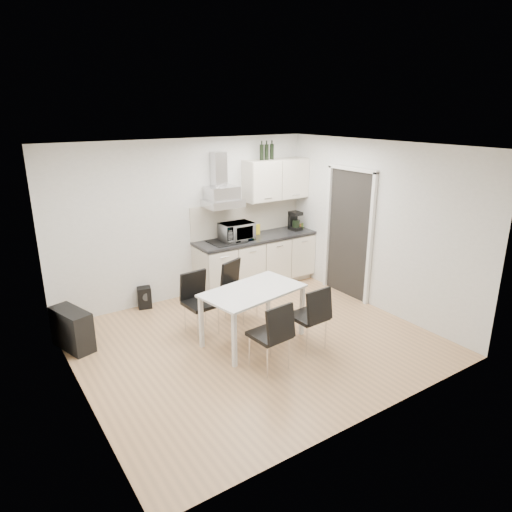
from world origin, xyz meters
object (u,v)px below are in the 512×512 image
(dining_table, at_px, (253,296))
(chair_near_left, at_px, (269,335))
(chair_far_left, at_px, (201,305))
(chair_far_right, at_px, (241,291))
(floor_speaker, at_px, (144,297))
(kitchenette, at_px, (257,241))
(chair_near_right, at_px, (308,317))
(guitar_amp, at_px, (72,329))

(dining_table, xyz_separation_m, chair_near_left, (-0.22, -0.69, -0.22))
(dining_table, height_order, chair_far_left, chair_far_left)
(chair_far_left, xyz_separation_m, chair_far_right, (0.72, 0.11, 0.00))
(chair_far_right, bearing_deg, floor_speaker, -67.79)
(chair_far_left, height_order, floor_speaker, chair_far_left)
(kitchenette, distance_m, chair_near_left, 2.80)
(chair_far_left, distance_m, chair_near_left, 1.29)
(kitchenette, distance_m, chair_far_left, 2.06)
(chair_near_left, bearing_deg, kitchenette, 54.18)
(chair_near_left, distance_m, chair_near_right, 0.72)
(chair_far_right, bearing_deg, chair_far_left, -11.74)
(guitar_amp, relative_size, floor_speaker, 2.04)
(dining_table, relative_size, chair_far_left, 1.65)
(dining_table, bearing_deg, chair_near_left, -117.22)
(chair_near_right, bearing_deg, floor_speaker, 115.92)
(guitar_amp, bearing_deg, chair_near_right, -50.31)
(chair_far_left, relative_size, chair_far_right, 1.00)
(dining_table, bearing_deg, floor_speaker, 104.72)
(chair_far_left, xyz_separation_m, chair_near_right, (0.98, -1.13, 0.00))
(floor_speaker, bearing_deg, chair_near_left, -62.03)
(chair_near_left, distance_m, floor_speaker, 2.64)
(chair_far_right, distance_m, guitar_amp, 2.38)
(kitchenette, xyz_separation_m, chair_near_left, (-1.41, -2.38, -0.39))
(kitchenette, height_order, chair_far_right, kitchenette)
(chair_near_left, bearing_deg, dining_table, 67.28)
(kitchenette, relative_size, chair_near_left, 2.86)
(dining_table, height_order, guitar_amp, dining_table)
(chair_near_left, xyz_separation_m, guitar_amp, (-1.88, 1.83, -0.17))
(chair_near_left, bearing_deg, floor_speaker, 98.66)
(dining_table, height_order, chair_far_right, chair_far_right)
(dining_table, xyz_separation_m, guitar_amp, (-2.09, 1.15, -0.39))
(dining_table, xyz_separation_m, chair_near_right, (0.49, -0.55, -0.22))
(chair_far_right, bearing_deg, guitar_amp, -31.66)
(chair_near_left, height_order, chair_near_right, same)
(chair_far_left, bearing_deg, chair_far_right, -176.22)
(chair_far_right, xyz_separation_m, floor_speaker, (-1.08, 1.17, -0.27))
(chair_near_left, height_order, floor_speaker, chair_near_left)
(kitchenette, height_order, chair_near_left, kitchenette)
(chair_near_right, relative_size, guitar_amp, 1.25)
(chair_near_left, bearing_deg, chair_far_right, 66.50)
(kitchenette, distance_m, chair_near_right, 2.39)
(chair_far_right, xyz_separation_m, chair_near_right, (0.26, -1.24, 0.00))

